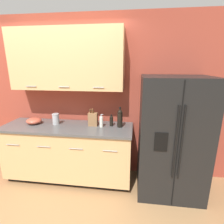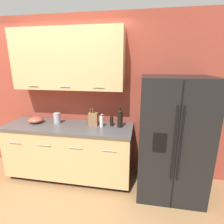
% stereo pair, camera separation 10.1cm
% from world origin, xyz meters
% --- Properties ---
extents(wall_back, '(10.00, 0.39, 2.60)m').
position_xyz_m(wall_back, '(0.06, 1.27, 1.47)').
color(wall_back, '#993D2D').
rests_on(wall_back, ground_plane).
extents(counter_unit, '(2.03, 0.64, 0.92)m').
position_xyz_m(counter_unit, '(0.22, 0.98, 0.47)').
color(counter_unit, black).
rests_on(counter_unit, ground_plane).
extents(refrigerator, '(0.91, 0.77, 1.71)m').
position_xyz_m(refrigerator, '(1.80, 0.92, 0.85)').
color(refrigerator, black).
rests_on(refrigerator, ground_plane).
extents(knife_block, '(0.14, 0.09, 0.28)m').
position_xyz_m(knife_block, '(0.63, 1.04, 1.03)').
color(knife_block, olive).
rests_on(knife_block, counter_unit).
extents(wine_bottle, '(0.08, 0.08, 0.31)m').
position_xyz_m(wine_bottle, '(1.05, 1.04, 1.07)').
color(wine_bottle, black).
rests_on(wine_bottle, counter_unit).
extents(soap_dispenser, '(0.06, 0.05, 0.20)m').
position_xyz_m(soap_dispenser, '(0.76, 1.00, 1.01)').
color(soap_dispenser, silver).
rests_on(soap_dispenser, counter_unit).
extents(oil_bottle, '(0.06, 0.06, 0.18)m').
position_xyz_m(oil_bottle, '(0.91, 1.07, 1.01)').
color(oil_bottle, black).
rests_on(oil_bottle, counter_unit).
extents(steel_canister, '(0.11, 0.11, 0.19)m').
position_xyz_m(steel_canister, '(0.02, 1.04, 1.01)').
color(steel_canister, '#A3A3A5').
rests_on(steel_canister, counter_unit).
extents(mixing_bowl, '(0.24, 0.24, 0.10)m').
position_xyz_m(mixing_bowl, '(-0.34, 1.01, 0.97)').
color(mixing_bowl, '#B24C38').
rests_on(mixing_bowl, counter_unit).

